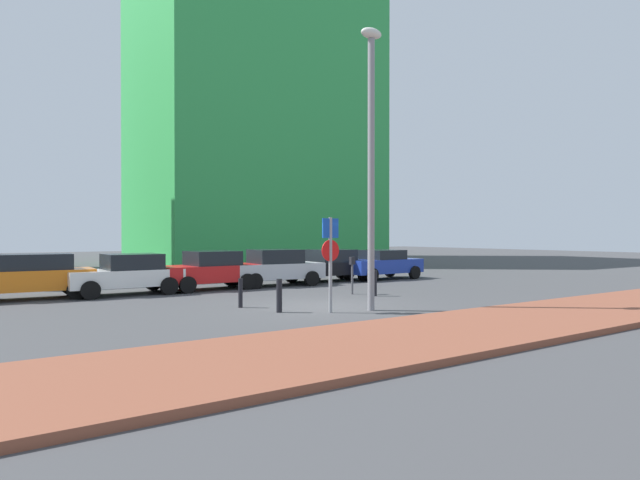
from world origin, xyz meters
TOP-DOWN VIEW (x-y plane):
  - ground_plane at (0.00, 0.00)m, footprint 120.00×120.00m
  - sidewalk_brick at (0.00, -5.43)m, footprint 40.00×3.80m
  - parked_car_orange at (-6.98, 7.02)m, footprint 4.10×2.03m
  - parked_car_white at (-3.93, 6.66)m, footprint 3.97×2.07m
  - parked_car_red at (-0.56, 6.72)m, footprint 4.23×2.15m
  - parked_car_silver at (2.11, 6.62)m, footprint 4.46×2.30m
  - parked_car_black at (5.47, 7.14)m, footprint 4.19×2.07m
  - parked_car_blue at (8.22, 6.57)m, footprint 4.20×2.10m
  - parking_sign_post at (-0.42, -1.22)m, footprint 0.60×0.10m
  - parking_meter at (2.95, 2.13)m, footprint 0.18×0.14m
  - street_lamp at (0.81, -1.51)m, footprint 0.70×0.36m
  - traffic_bollard_near at (3.25, 1.22)m, footprint 0.16×0.16m
  - traffic_bollard_mid at (-2.04, 1.15)m, footprint 0.13×0.13m
  - traffic_bollard_far at (-1.58, -0.37)m, footprint 0.16×0.16m
  - building_colorful_midrise at (12.36, 27.98)m, footprint 18.80×13.54m

SIDE VIEW (x-z plane):
  - ground_plane at x=0.00m, z-range 0.00..0.00m
  - sidewalk_brick at x=0.00m, z-range 0.00..0.14m
  - traffic_bollard_mid at x=-2.04m, z-range 0.00..0.88m
  - traffic_bollard_near at x=3.25m, z-range 0.00..0.91m
  - traffic_bollard_far at x=-1.58m, z-range 0.00..0.94m
  - parked_car_blue at x=8.22m, z-range 0.03..1.47m
  - parked_car_black at x=5.47m, z-range 0.01..1.50m
  - parked_car_white at x=-3.93m, z-range 0.02..1.51m
  - parked_car_red at x=-0.56m, z-range 0.01..1.54m
  - parked_car_silver at x=2.11m, z-range 0.01..1.56m
  - parked_car_orange at x=-6.98m, z-range 0.04..1.57m
  - parking_meter at x=2.95m, z-range 0.20..1.57m
  - parking_sign_post at x=-0.42m, z-range 0.34..3.01m
  - street_lamp at x=0.81m, z-range 0.64..8.76m
  - building_colorful_midrise at x=12.36m, z-range 0.00..28.59m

